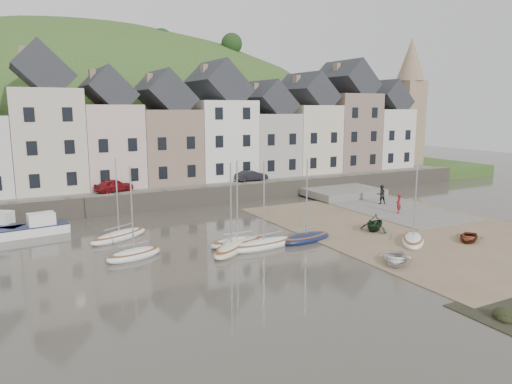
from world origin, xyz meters
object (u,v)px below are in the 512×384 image
rowboat_white (396,259)px  rowboat_green (374,223)px  rowboat_red (468,237)px  car_left (114,185)px  person_red (399,204)px  person_dark (381,194)px  sailboat_0 (119,236)px  car_right (251,176)px

rowboat_white → rowboat_green: (4.28, 6.76, 0.37)m
rowboat_red → car_left: bearing=-172.0°
rowboat_white → person_red: bearing=87.5°
rowboat_white → person_red: (10.47, 10.49, 0.64)m
rowboat_white → person_dark: 18.93m
person_red → sailboat_0: bearing=-52.5°
car_right → person_red: bearing=-151.8°
sailboat_0 → car_left: (2.05, 11.61, 1.98)m
rowboat_white → car_right: car_right is taller
sailboat_0 → car_left: 11.95m
sailboat_0 → rowboat_white: sailboat_0 is taller
person_red → person_dark: size_ratio=0.93×
person_red → car_left: (-22.53, 15.14, 1.23)m
sailboat_0 → person_dark: size_ratio=3.31×
rowboat_green → rowboat_red: size_ratio=0.96×
sailboat_0 → rowboat_white: size_ratio=2.13×
rowboat_green → rowboat_red: (4.15, -5.43, -0.40)m
rowboat_white → rowboat_red: bearing=51.4°
rowboat_white → car_left: 28.39m
rowboat_green → rowboat_red: bearing=13.9°
person_red → car_left: 27.17m
rowboat_green → person_dark: size_ratio=1.34×
person_red → rowboat_green: bearing=-13.3°
rowboat_green → person_red: person_red is taller
rowboat_green → car_left: (-16.34, 18.87, 1.51)m
rowboat_white → person_red: 14.84m
rowboat_red → person_dark: person_dark is taller
person_red → car_right: bearing=-108.1°
rowboat_white → car_right: (3.01, 25.63, 1.84)m
sailboat_0 → person_dark: 26.21m
person_dark → rowboat_white: bearing=70.6°
sailboat_0 → rowboat_white: 19.88m
rowboat_white → person_dark: person_dark is taller
rowboat_green → car_right: 18.97m
rowboat_red → car_right: (-5.42, 24.30, 1.87)m
rowboat_green → rowboat_red: 6.84m
rowboat_red → person_dark: 13.74m
person_dark → car_left: size_ratio=0.51×
rowboat_white → car_left: bearing=157.6°
sailboat_0 → rowboat_red: sailboat_0 is taller
rowboat_red → person_dark: size_ratio=1.40×
car_right → rowboat_white: bearing=175.2°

